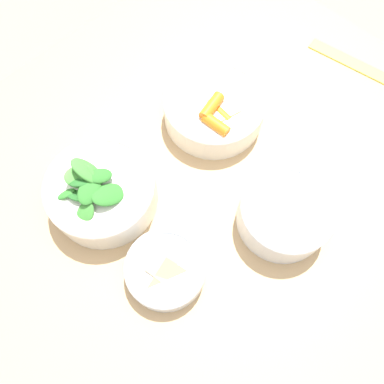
% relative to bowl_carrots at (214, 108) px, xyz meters
% --- Properties ---
extents(ground_plane, '(10.00, 10.00, 0.00)m').
position_rel_bowl_carrots_xyz_m(ground_plane, '(0.18, -0.13, -0.76)').
color(ground_plane, gray).
extents(dining_table, '(1.10, 1.04, 0.73)m').
position_rel_bowl_carrots_xyz_m(dining_table, '(0.18, -0.13, -0.13)').
color(dining_table, tan).
rests_on(dining_table, ground_plane).
extents(bowl_carrots, '(0.19, 0.19, 0.07)m').
position_rel_bowl_carrots_xyz_m(bowl_carrots, '(0.00, 0.00, 0.00)').
color(bowl_carrots, silver).
rests_on(bowl_carrots, dining_table).
extents(bowl_greens, '(0.18, 0.18, 0.11)m').
position_rel_bowl_carrots_xyz_m(bowl_greens, '(-0.02, -0.25, 0.01)').
color(bowl_greens, silver).
rests_on(bowl_greens, dining_table).
extents(bowl_beans_hotdog, '(0.15, 0.15, 0.07)m').
position_rel_bowl_carrots_xyz_m(bowl_beans_hotdog, '(0.22, -0.07, -0.00)').
color(bowl_beans_hotdog, silver).
rests_on(bowl_beans_hotdog, dining_table).
extents(bowl_cookies, '(0.13, 0.13, 0.04)m').
position_rel_bowl_carrots_xyz_m(bowl_cookies, '(0.15, -0.27, -0.01)').
color(bowl_cookies, silver).
rests_on(bowl_cookies, dining_table).
extents(ruler, '(0.26, 0.07, 0.00)m').
position_rel_bowl_carrots_xyz_m(ruler, '(0.15, 0.30, -0.03)').
color(ruler, '#EADB4C').
rests_on(ruler, dining_table).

